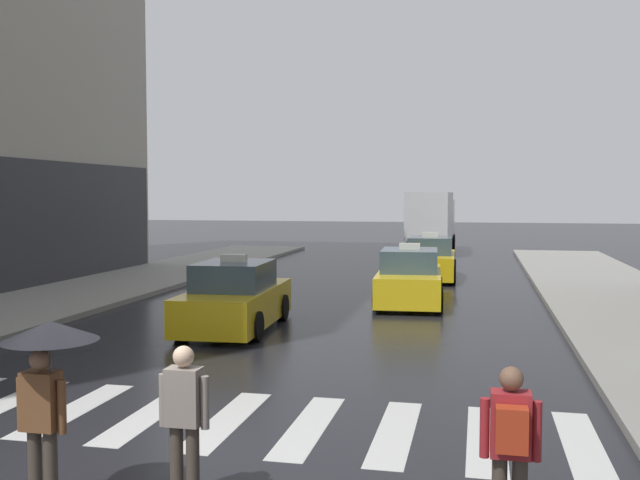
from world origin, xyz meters
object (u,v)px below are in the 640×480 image
taxi_second (409,280)px  taxi_third (430,260)px  pedestrian_with_umbrella (47,362)px  box_truck (431,220)px  pedestrian_with_backpack (510,441)px  taxi_lead (235,299)px  pedestrian_plain_coat (184,414)px

taxi_second → taxi_third: (0.19, 6.45, 0.00)m
taxi_second → taxi_third: size_ratio=1.01×
pedestrian_with_umbrella → taxi_third: bearing=83.3°
taxi_second → box_truck: (-0.57, 18.92, 1.13)m
taxi_third → pedestrian_with_backpack: 21.06m
taxi_lead → pedestrian_plain_coat: size_ratio=2.80×
taxi_second → pedestrian_with_umbrella: (-2.29, -14.72, 0.79)m
taxi_third → pedestrian_plain_coat: bearing=-93.3°
pedestrian_with_umbrella → pedestrian_plain_coat: (1.28, 0.45, -0.58)m
taxi_third → box_truck: box_truck is taller
taxi_third → pedestrian_plain_coat: taxi_third is taller
box_truck → pedestrian_with_backpack: size_ratio=4.59×
taxi_lead → taxi_third: same height
box_truck → pedestrian_plain_coat: size_ratio=4.59×
taxi_second → pedestrian_with_backpack: 14.69m
taxi_second → pedestrian_plain_coat: bearing=-94.1°
taxi_lead → taxi_second: bearing=52.7°
taxi_lead → box_truck: size_ratio=0.61×
taxi_third → pedestrian_with_umbrella: pedestrian_with_umbrella is taller
taxi_second → pedestrian_plain_coat: (-1.01, -14.27, 0.21)m
taxi_second → pedestrian_with_umbrella: 14.91m
taxi_lead → pedestrian_with_backpack: taxi_lead is taller
pedestrian_with_umbrella → pedestrian_with_backpack: size_ratio=1.18×
taxi_third → pedestrian_with_umbrella: (-2.48, -21.17, 0.79)m
taxi_second → pedestrian_with_backpack: taxi_second is taller
taxi_lead → pedestrian_plain_coat: taxi_lead is taller
taxi_lead → taxi_third: size_ratio=1.01×
pedestrian_with_umbrella → pedestrian_with_backpack: bearing=2.6°
pedestrian_plain_coat → taxi_second: bearing=85.9°
taxi_third → box_truck: bearing=93.5°
taxi_lead → taxi_second: size_ratio=1.00×
taxi_second → pedestrian_with_backpack: (2.26, -14.51, 0.25)m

